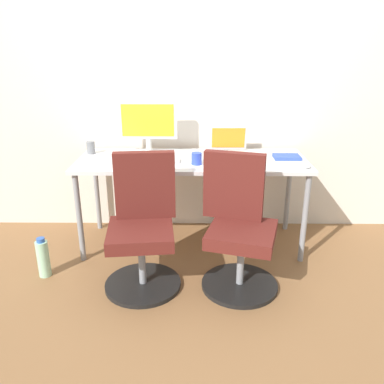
# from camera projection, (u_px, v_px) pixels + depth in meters

# --- Properties ---
(ground_plane) EXTENTS (5.28, 5.28, 0.00)m
(ground_plane) POSITION_uv_depth(u_px,v_px,m) (192.00, 243.00, 3.45)
(ground_plane) COLOR brown
(back_wall) EXTENTS (4.40, 0.04, 2.60)m
(back_wall) POSITION_uv_depth(u_px,v_px,m) (193.00, 84.00, 3.39)
(back_wall) COLOR silver
(back_wall) RESTS_ON ground
(desk) EXTENTS (1.84, 0.68, 0.76)m
(desk) POSITION_uv_depth(u_px,v_px,m) (192.00, 167.00, 3.21)
(desk) COLOR silver
(desk) RESTS_ON ground
(office_chair_left) EXTENTS (0.54, 0.54, 0.94)m
(office_chair_left) POSITION_uv_depth(u_px,v_px,m) (143.00, 229.00, 2.75)
(office_chair_left) COLOR black
(office_chair_left) RESTS_ON ground
(office_chair_right) EXTENTS (0.54, 0.54, 0.94)m
(office_chair_right) POSITION_uv_depth(u_px,v_px,m) (238.00, 229.00, 2.74)
(office_chair_right) COLOR black
(office_chair_right) RESTS_ON ground
(water_bottle_on_floor) EXTENTS (0.09, 0.09, 0.31)m
(water_bottle_on_floor) POSITION_uv_depth(u_px,v_px,m) (43.00, 258.00, 2.92)
(water_bottle_on_floor) COLOR #A5D8B2
(water_bottle_on_floor) RESTS_ON ground
(desktop_monitor) EXTENTS (0.48, 0.18, 0.43)m
(desktop_monitor) POSITION_uv_depth(u_px,v_px,m) (148.00, 123.00, 3.28)
(desktop_monitor) COLOR silver
(desktop_monitor) RESTS_ON desk
(open_laptop) EXTENTS (0.31, 0.27, 0.22)m
(open_laptop) POSITION_uv_depth(u_px,v_px,m) (229.00, 148.00, 3.31)
(open_laptop) COLOR silver
(open_laptop) RESTS_ON desk
(keyboard_by_monitor) EXTENTS (0.34, 0.12, 0.02)m
(keyboard_by_monitor) POSITION_uv_depth(u_px,v_px,m) (146.00, 167.00, 2.94)
(keyboard_by_monitor) COLOR #515156
(keyboard_by_monitor) RESTS_ON desk
(keyboard_by_laptop) EXTENTS (0.34, 0.12, 0.02)m
(keyboard_by_laptop) POSITION_uv_depth(u_px,v_px,m) (158.00, 161.00, 3.11)
(keyboard_by_laptop) COLOR #B7B7B7
(keyboard_by_laptop) RESTS_ON desk
(mouse_by_monitor) EXTENTS (0.06, 0.10, 0.03)m
(mouse_by_monitor) POSITION_uv_depth(u_px,v_px,m) (307.00, 166.00, 2.96)
(mouse_by_monitor) COLOR silver
(mouse_by_monitor) RESTS_ON desk
(mouse_by_laptop) EXTENTS (0.06, 0.10, 0.03)m
(mouse_by_laptop) POSITION_uv_depth(u_px,v_px,m) (116.00, 164.00, 2.99)
(mouse_by_laptop) COLOR #B7B7B7
(mouse_by_laptop) RESTS_ON desk
(coffee_mug) EXTENTS (0.08, 0.08, 0.09)m
(coffee_mug) POSITION_uv_depth(u_px,v_px,m) (197.00, 159.00, 3.03)
(coffee_mug) COLOR blue
(coffee_mug) RESTS_ON desk
(pen_cup) EXTENTS (0.07, 0.07, 0.10)m
(pen_cup) POSITION_uv_depth(u_px,v_px,m) (91.00, 148.00, 3.32)
(pen_cup) COLOR slate
(pen_cup) RESTS_ON desk
(notebook) EXTENTS (0.21, 0.15, 0.03)m
(notebook) POSITION_uv_depth(u_px,v_px,m) (287.00, 157.00, 3.20)
(notebook) COLOR blue
(notebook) RESTS_ON desk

